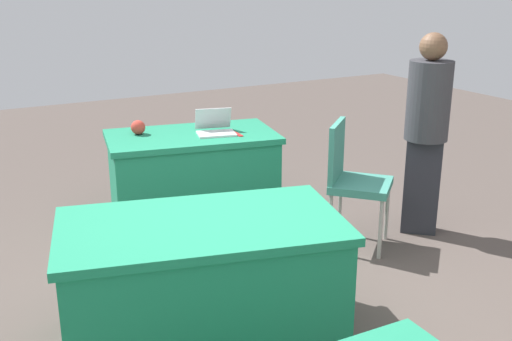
% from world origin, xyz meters
% --- Properties ---
extents(ground_plane, '(14.40, 14.40, 0.00)m').
position_xyz_m(ground_plane, '(0.00, 0.00, 0.00)').
color(ground_plane, '#4C423D').
extents(table_foreground, '(1.56, 1.06, 0.73)m').
position_xyz_m(table_foreground, '(-0.43, -1.71, 0.37)').
color(table_foreground, '#1E7A56').
rests_on(table_foreground, ground).
extents(table_back_left, '(1.75, 1.23, 0.73)m').
position_xyz_m(table_back_left, '(0.29, 0.13, 0.37)').
color(table_back_left, '#1E7A56').
rests_on(table_back_left, ground).
extents(chair_aisle, '(0.62, 0.62, 0.98)m').
position_xyz_m(chair_aisle, '(-1.25, -0.52, 0.57)').
color(chair_aisle, '#9E9993').
rests_on(chair_aisle, ground).
extents(person_attendee_browsing, '(0.48, 0.48, 1.62)m').
position_xyz_m(person_attendee_browsing, '(-1.92, -0.46, 0.90)').
color(person_attendee_browsing, '#26262D').
rests_on(person_attendee_browsing, ground).
extents(laptop_silver, '(0.38, 0.36, 0.21)m').
position_xyz_m(laptop_silver, '(-0.62, -1.63, 0.77)').
color(laptop_silver, silver).
rests_on(laptop_silver, table_foreground).
extents(yarn_ball, '(0.12, 0.12, 0.12)m').
position_xyz_m(yarn_ball, '(-0.03, -1.92, 0.79)').
color(yarn_ball, '#B2382D').
rests_on(yarn_ball, table_foreground).
extents(scissors_red, '(0.04, 0.18, 0.01)m').
position_xyz_m(scissors_red, '(-0.77, -1.51, 0.74)').
color(scissors_red, red).
rests_on(scissors_red, table_foreground).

